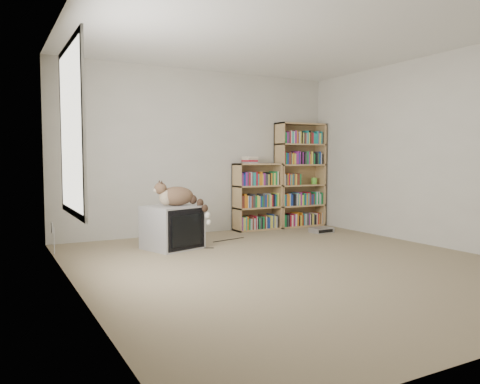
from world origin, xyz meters
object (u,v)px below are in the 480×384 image
crt_tv (172,227)px  dvd_player (321,230)px  bookcase_short (257,199)px  cat (181,199)px  bookcase_tall (299,177)px

crt_tv → dvd_player: crt_tv is taller
bookcase_short → dvd_player: (0.73, -0.75, -0.46)m
cat → bookcase_tall: bookcase_tall is taller
cat → dvd_player: cat is taller
dvd_player → cat: bearing=-179.7°
cat → bookcase_tall: (2.50, 0.92, 0.19)m
bookcase_tall → bookcase_short: bearing=180.0°
cat → dvd_player: size_ratio=1.96×
bookcase_tall → bookcase_short: 0.90m
cat → dvd_player: 2.47m
bookcase_tall → crt_tv: bearing=-161.5°
bookcase_tall → dvd_player: (-0.11, -0.75, -0.79)m
cat → dvd_player: (2.39, 0.17, -0.60)m
crt_tv → bookcase_tall: (2.61, 0.87, 0.56)m
cat → bookcase_short: (1.66, 0.92, -0.14)m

